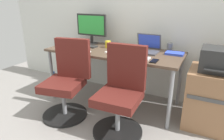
{
  "coord_description": "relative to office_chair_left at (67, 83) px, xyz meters",
  "views": [
    {
      "loc": [
        1.14,
        -2.28,
        1.38
      ],
      "look_at": [
        0.0,
        -0.05,
        0.48
      ],
      "focal_mm": 32.1,
      "sensor_mm": 36.0,
      "label": 1
    }
  ],
  "objects": [
    {
      "name": "ground_plane",
      "position": [
        0.35,
        0.56,
        -0.42
      ],
      "size": [
        5.28,
        5.28,
        0.0
      ],
      "primitive_type": "plane",
      "color": "gray"
    },
    {
      "name": "mouse_by_laptop",
      "position": [
        -0.18,
        0.27,
        0.33
      ],
      "size": [
        0.06,
        0.1,
        0.03
      ],
      "primitive_type": "ellipsoid",
      "color": "silver",
      "rests_on": "desk"
    },
    {
      "name": "notebook",
      "position": [
        1.09,
        0.72,
        0.33
      ],
      "size": [
        0.21,
        0.15,
        0.03
      ],
      "primitive_type": "cube",
      "color": "blue",
      "rests_on": "desk"
    },
    {
      "name": "back_wall",
      "position": [
        0.35,
        1.0,
        0.88
      ],
      "size": [
        4.4,
        0.04,
        2.6
      ],
      "primitive_type": "cube",
      "color": "silver",
      "rests_on": "ground"
    },
    {
      "name": "water_bottle_on_floor",
      "position": [
        -0.64,
        0.44,
        -0.28
      ],
      "size": [
        0.09,
        0.09,
        0.31
      ],
      "color": "#A5D8B2",
      "rests_on": "ground"
    },
    {
      "name": "office_chair_left",
      "position": [
        0.0,
        0.0,
        0.0
      ],
      "size": [
        0.54,
        0.54,
        0.94
      ],
      "color": "black",
      "rests_on": "ground"
    },
    {
      "name": "keyboard_by_laptop",
      "position": [
        0.72,
        0.35,
        0.32
      ],
      "size": [
        0.34,
        0.12,
        0.02
      ],
      "primitive_type": "cube",
      "color": "silver",
      "rests_on": "desk"
    },
    {
      "name": "printer",
      "position": [
        1.58,
        0.54,
        0.36
      ],
      "size": [
        0.38,
        0.4,
        0.24
      ],
      "color": "#2D2D2D",
      "rests_on": "side_cabinet"
    },
    {
      "name": "keyboard_by_monitor",
      "position": [
        -0.1,
        0.58,
        0.32
      ],
      "size": [
        0.34,
        0.12,
        0.02
      ],
      "primitive_type": "cube",
      "color": "#2D2D2D",
      "rests_on": "desk"
    },
    {
      "name": "coffee_mug",
      "position": [
        0.21,
        0.67,
        0.36
      ],
      "size": [
        0.08,
        0.08,
        0.09
      ],
      "primitive_type": "cylinder",
      "color": "yellow",
      "rests_on": "desk"
    },
    {
      "name": "side_cabinet",
      "position": [
        1.58,
        0.54,
        -0.09
      ],
      "size": [
        0.55,
        0.52,
        0.66
      ],
      "color": "#996B47",
      "rests_on": "ground"
    },
    {
      "name": "mouse_by_monitor",
      "position": [
        0.14,
        0.28,
        0.33
      ],
      "size": [
        0.06,
        0.1,
        0.03
      ],
      "primitive_type": "ellipsoid",
      "color": "silver",
      "rests_on": "desk"
    },
    {
      "name": "paper_pile",
      "position": [
        0.41,
        0.54,
        0.32
      ],
      "size": [
        0.21,
        0.3,
        0.01
      ],
      "primitive_type": "cube",
      "color": "white",
      "rests_on": "desk"
    },
    {
      "name": "desktop_monitor",
      "position": [
        -0.13,
        0.78,
        0.56
      ],
      "size": [
        0.48,
        0.18,
        0.43
      ],
      "color": "#262626",
      "rests_on": "desk"
    },
    {
      "name": "open_laptop",
      "position": [
        0.75,
        0.69,
        0.37
      ],
      "size": [
        0.31,
        0.28,
        0.22
      ],
      "color": "#4C4C51",
      "rests_on": "desk"
    },
    {
      "name": "desk",
      "position": [
        0.35,
        0.56,
        0.25
      ],
      "size": [
        1.75,
        0.72,
        0.74
      ],
      "color": "brown",
      "rests_on": "ground"
    },
    {
      "name": "phone_near_monitor",
      "position": [
        0.96,
        0.32,
        0.32
      ],
      "size": [
        0.07,
        0.14,
        0.01
      ],
      "primitive_type": "cube",
      "color": "black",
      "rests_on": "desk"
    },
    {
      "name": "pen_cup",
      "position": [
        1.0,
        0.86,
        0.36
      ],
      "size": [
        0.07,
        0.07,
        0.1
      ],
      "primitive_type": "cylinder",
      "color": "slate",
      "rests_on": "desk"
    },
    {
      "name": "office_chair_right",
      "position": [
        0.71,
        0.0,
        0.0
      ],
      "size": [
        0.54,
        0.54,
        0.94
      ],
      "color": "black",
      "rests_on": "ground"
    }
  ]
}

